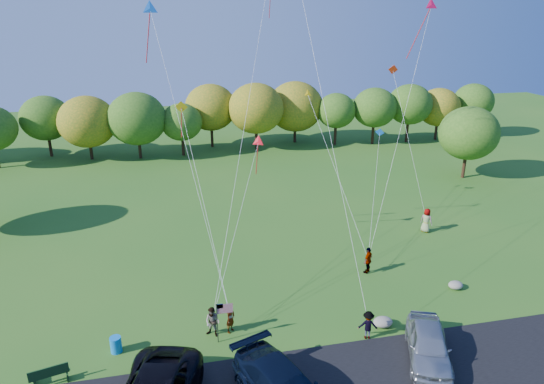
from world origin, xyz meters
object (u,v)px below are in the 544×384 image
(minivan_silver, at_px, (429,345))
(flyer_c, at_px, (368,325))
(flyer_a, at_px, (230,318))
(park_bench, at_px, (49,374))
(flyer_d, at_px, (368,260))
(flyer_b, at_px, (213,322))
(trash_barrel, at_px, (116,345))
(flyer_e, at_px, (426,220))

(minivan_silver, distance_m, flyer_c, 3.19)
(flyer_a, xyz_separation_m, park_bench, (-8.80, -2.11, -0.32))
(flyer_d, bearing_deg, flyer_a, -19.23)
(flyer_b, xyz_separation_m, park_bench, (-7.83, -1.96, -0.34))
(flyer_a, distance_m, flyer_c, 7.37)
(minivan_silver, xyz_separation_m, flyer_c, (-2.25, 2.26, -0.09))
(flyer_c, distance_m, flyer_d, 7.04)
(park_bench, bearing_deg, flyer_d, 5.39)
(flyer_b, relative_size, flyer_d, 0.92)
(flyer_b, distance_m, trash_barrel, 5.01)
(flyer_b, height_order, flyer_c, flyer_b)
(flyer_e, bearing_deg, flyer_c, 103.84)
(minivan_silver, distance_m, flyer_b, 11.12)
(flyer_e, bearing_deg, flyer_d, 89.68)
(flyer_d, height_order, park_bench, flyer_d)
(flyer_a, bearing_deg, minivan_silver, -74.35)
(flyer_c, xyz_separation_m, flyer_e, (9.73, 11.49, 0.17))
(flyer_b, bearing_deg, flyer_a, 41.56)
(minivan_silver, distance_m, park_bench, 18.26)
(flyer_b, relative_size, park_bench, 0.99)
(park_bench, relative_size, trash_barrel, 2.01)
(flyer_e, relative_size, trash_barrel, 2.25)
(flyer_c, relative_size, trash_barrel, 1.87)
(minivan_silver, bearing_deg, flyer_e, 83.71)
(minivan_silver, bearing_deg, flyer_d, 109.09)
(flyer_d, height_order, trash_barrel, flyer_d)
(flyer_a, bearing_deg, flyer_b, 139.66)
(flyer_b, bearing_deg, flyer_e, 60.92)
(flyer_d, relative_size, park_bench, 1.07)
(flyer_c, height_order, flyer_e, flyer_e)
(flyer_a, distance_m, flyer_d, 10.73)
(park_bench, distance_m, trash_barrel, 3.31)
(minivan_silver, relative_size, flyer_b, 2.85)
(trash_barrel, bearing_deg, minivan_silver, -14.52)
(minivan_silver, height_order, flyer_d, flyer_d)
(flyer_d, relative_size, trash_barrel, 2.15)
(flyer_a, height_order, flyer_b, flyer_b)
(minivan_silver, bearing_deg, trash_barrel, -172.28)
(flyer_a, relative_size, park_bench, 0.97)
(flyer_c, bearing_deg, flyer_d, -96.74)
(flyer_c, distance_m, trash_barrel, 13.14)
(flyer_a, bearing_deg, trash_barrel, 134.80)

